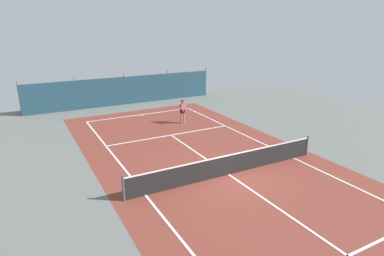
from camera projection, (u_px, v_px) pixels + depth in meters
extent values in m
plane|color=slate|center=(228.00, 175.00, 15.31)|extent=(36.00, 36.00, 0.00)
cube|color=brown|center=(228.00, 175.00, 15.31)|extent=(11.02, 26.60, 0.01)
cube|color=white|center=(141.00, 115.00, 25.28)|extent=(8.22, 0.10, 0.01)
cube|color=white|center=(145.00, 195.00, 13.45)|extent=(0.10, 23.80, 0.01)
cube|color=white|center=(293.00, 158.00, 17.16)|extent=(0.10, 23.80, 0.01)
cube|color=white|center=(171.00, 135.00, 20.67)|extent=(8.22, 0.10, 0.01)
cube|color=white|center=(348.00, 256.00, 9.94)|extent=(8.22, 0.10, 0.01)
cube|color=white|center=(228.00, 174.00, 15.30)|extent=(0.10, 12.80, 0.01)
cube|color=white|center=(142.00, 115.00, 25.15)|extent=(0.10, 0.30, 0.01)
cube|color=black|center=(229.00, 165.00, 15.16)|extent=(9.92, 0.03, 0.95)
cube|color=white|center=(229.00, 155.00, 15.01)|extent=(9.92, 0.04, 0.05)
cylinder|color=#47474C|center=(123.00, 188.00, 12.88)|extent=(0.10, 0.10, 1.10)
cylinder|color=#47474C|center=(307.00, 145.00, 17.40)|extent=(0.10, 0.10, 1.10)
cube|color=#1E3D4C|center=(125.00, 91.00, 28.19)|extent=(16.22, 0.06, 2.40)
cylinder|color=#595B60|center=(19.00, 99.00, 24.53)|extent=(0.08, 0.08, 2.70)
cylinder|color=#595B60|center=(76.00, 93.00, 26.36)|extent=(0.08, 0.08, 2.70)
cylinder|color=#595B60|center=(125.00, 89.00, 28.19)|extent=(0.08, 0.08, 2.70)
cylinder|color=#595B60|center=(168.00, 85.00, 30.02)|extent=(0.08, 0.08, 2.70)
cylinder|color=#595B60|center=(206.00, 81.00, 31.85)|extent=(0.08, 0.08, 2.70)
cube|color=#234C1E|center=(123.00, 97.00, 28.89)|extent=(14.60, 0.70, 1.10)
cylinder|color=#9E7051|center=(184.00, 117.00, 23.12)|extent=(0.12, 0.12, 0.82)
cylinder|color=#9E7051|center=(182.00, 118.00, 22.99)|extent=(0.12, 0.12, 0.82)
cylinder|color=black|center=(183.00, 111.00, 22.91)|extent=(0.40, 0.40, 0.22)
cube|color=#D1384C|center=(183.00, 108.00, 22.85)|extent=(0.40, 0.29, 0.56)
sphere|color=#9E7051|center=(183.00, 102.00, 22.72)|extent=(0.22, 0.22, 0.22)
cylinder|color=black|center=(183.00, 101.00, 22.69)|extent=(0.23, 0.23, 0.04)
cylinder|color=#9E7051|center=(185.00, 107.00, 22.99)|extent=(0.09, 0.09, 0.58)
cylinder|color=#9E7051|center=(181.00, 109.00, 22.61)|extent=(0.22, 0.53, 0.41)
cylinder|color=black|center=(184.00, 111.00, 22.40)|extent=(0.10, 0.27, 0.13)
torus|color=teal|center=(184.00, 108.00, 22.33)|extent=(0.33, 0.20, 0.29)
sphere|color=#CCDB33|center=(96.00, 133.00, 20.92)|extent=(0.07, 0.07, 0.07)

